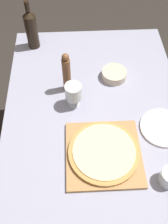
{
  "coord_description": "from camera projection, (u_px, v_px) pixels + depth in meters",
  "views": [
    {
      "loc": [
        -0.1,
        -0.66,
        1.9
      ],
      "look_at": [
        -0.06,
        0.11,
        0.83
      ],
      "focal_mm": 42.0,
      "sensor_mm": 36.0,
      "label": 1
    }
  ],
  "objects": [
    {
      "name": "pizza",
      "position": [
        104.0,
        152.0,
        1.23
      ],
      "size": [
        0.34,
        0.34,
        0.02
      ],
      "color": "#C68947",
      "rests_on": "cutting_board"
    },
    {
      "name": "dinner_plate",
      "position": [
        163.0,
        128.0,
        1.33
      ],
      "size": [
        0.23,
        0.23,
        0.01
      ],
      "color": "white",
      "rests_on": "dining_table"
    },
    {
      "name": "cutting_board",
      "position": [
        104.0,
        154.0,
        1.24
      ],
      "size": [
        0.36,
        0.36,
        0.02
      ],
      "color": "#A87A47",
      "rests_on": "dining_table"
    },
    {
      "name": "small_bowl",
      "position": [
        114.0,
        74.0,
        1.53
      ],
      "size": [
        0.15,
        0.15,
        0.05
      ],
      "color": "beige",
      "rests_on": "dining_table"
    },
    {
      "name": "ground_plane",
      "position": [
        93.0,
        190.0,
        1.93
      ],
      "size": [
        12.0,
        12.0,
        0.0
      ],
      "primitive_type": "plane",
      "color": "#2D2823"
    },
    {
      "name": "wine_glass",
      "position": [
        73.0,
        92.0,
        1.35
      ],
      "size": [
        0.09,
        0.09,
        0.15
      ],
      "color": "silver",
      "rests_on": "dining_table"
    },
    {
      "name": "pepper_mill",
      "position": [
        67.0,
        73.0,
        1.39
      ],
      "size": [
        0.04,
        0.04,
        0.26
      ],
      "color": "brown",
      "rests_on": "dining_table"
    },
    {
      "name": "dining_table",
      "position": [
        97.0,
        145.0,
        1.38
      ],
      "size": [
        0.97,
        1.69,
        0.77
      ],
      "color": "#9393A8",
      "rests_on": "ground_plane"
    },
    {
      "name": "wine_bottle",
      "position": [
        31.0,
        29.0,
        1.61
      ],
      "size": [
        0.07,
        0.07,
        0.31
      ],
      "color": "black",
      "rests_on": "dining_table"
    }
  ]
}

